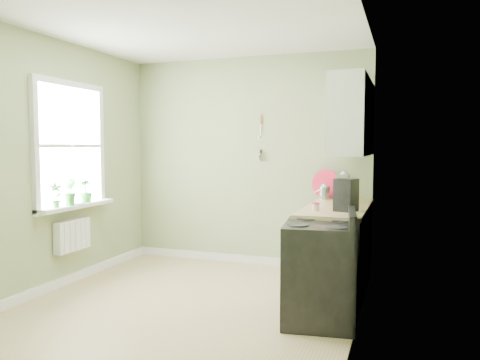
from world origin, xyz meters
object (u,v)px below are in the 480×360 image
(stove, at_px, (320,271))
(coffee_maker, at_px, (346,196))
(stand_mixer, at_px, (343,190))
(kettle, at_px, (324,192))

(stove, xyz_separation_m, coffee_maker, (0.14, 0.59, 0.62))
(stand_mixer, height_order, coffee_maker, stand_mixer)
(stove, xyz_separation_m, kettle, (-0.23, 1.53, 0.56))
(stove, bearing_deg, kettle, 98.45)
(stand_mixer, relative_size, kettle, 1.90)
(stand_mixer, bearing_deg, coffee_maker, -80.18)
(stand_mixer, relative_size, coffee_maker, 1.12)
(stove, xyz_separation_m, stand_mixer, (0.04, 1.20, 0.62))
(kettle, height_order, coffee_maker, coffee_maker)
(stove, bearing_deg, stand_mixer, 88.18)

